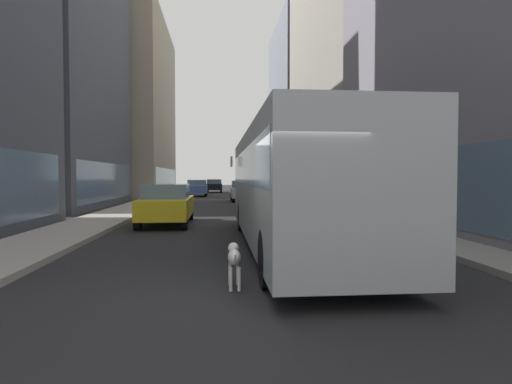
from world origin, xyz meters
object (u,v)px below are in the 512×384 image
object	(u,v)px
box_truck	(275,181)
car_red_coupe	(252,187)
transit_bus	(292,182)
car_yellow_taxi	(167,204)
car_black_suv	(214,186)
car_white_van	(243,191)
car_grey_wagon	(246,186)
car_blue_hatchback	(197,188)
dalmatian_dog	(234,257)

from	to	relation	value
box_truck	car_red_coupe	bearing A→B (deg)	90.00
transit_bus	car_yellow_taxi	distance (m)	6.99
transit_bus	car_yellow_taxi	size ratio (longest dim) A/B	2.58
car_black_suv	car_white_van	size ratio (longest dim) A/B	1.13
car_grey_wagon	car_yellow_taxi	bearing A→B (deg)	-98.83
car_white_van	car_red_coupe	size ratio (longest dim) A/B	0.98
car_blue_hatchback	box_truck	size ratio (longest dim) A/B	0.54
car_yellow_taxi	car_red_coupe	size ratio (longest dim) A/B	1.06
transit_bus	car_red_coupe	distance (m)	32.51
car_white_van	car_red_coupe	world-z (taller)	same
car_blue_hatchback	car_red_coupe	bearing A→B (deg)	16.72
car_blue_hatchback	box_truck	distance (m)	16.93
car_white_van	car_yellow_taxi	bearing A→B (deg)	-104.12
box_truck	transit_bus	bearing A→B (deg)	-96.16
dalmatian_dog	box_truck	bearing A→B (deg)	80.03
car_red_coupe	car_yellow_taxi	bearing A→B (deg)	-101.80
car_black_suv	dalmatian_dog	distance (m)	45.57
car_black_suv	car_red_coupe	size ratio (longest dim) A/B	1.10
dalmatian_dog	car_grey_wagon	bearing A→B (deg)	85.85
car_black_suv	car_grey_wagon	size ratio (longest dim) A/B	1.13
car_grey_wagon	box_truck	world-z (taller)	box_truck
car_black_suv	car_grey_wagon	distance (m)	4.00
car_grey_wagon	box_truck	xyz separation A→B (m)	(0.00, -26.89, 0.85)
transit_bus	dalmatian_dog	distance (m)	4.56
box_truck	car_white_van	bearing A→B (deg)	103.38
transit_bus	car_black_suv	world-z (taller)	transit_bus
car_black_suv	car_red_coupe	xyz separation A→B (m)	(4.00, -9.08, -0.00)
car_yellow_taxi	car_grey_wagon	bearing A→B (deg)	81.17
car_blue_hatchback	car_grey_wagon	bearing A→B (deg)	62.89
car_black_suv	car_red_coupe	bearing A→B (deg)	-66.23
car_black_suv	dalmatian_dog	world-z (taller)	car_black_suv
car_grey_wagon	car_red_coupe	xyz separation A→B (m)	(0.00, -9.26, 0.00)
transit_bus	car_black_suv	size ratio (longest dim) A/B	2.48
car_blue_hatchback	car_white_van	bearing A→B (deg)	-66.55
transit_bus	dalmatian_dog	xyz separation A→B (m)	(-1.72, -4.04, -1.26)
car_blue_hatchback	car_red_coupe	world-z (taller)	same
transit_bus	car_yellow_taxi	xyz separation A→B (m)	(-4.00, 5.65, -0.95)
car_black_suv	dalmatian_dog	size ratio (longest dim) A/B	4.84
car_yellow_taxi	box_truck	size ratio (longest dim) A/B	0.60
car_red_coupe	car_grey_wagon	bearing A→B (deg)	90.00
transit_bus	car_grey_wagon	world-z (taller)	transit_bus
car_red_coupe	car_blue_hatchback	bearing A→B (deg)	-163.28
car_white_van	dalmatian_dog	distance (m)	25.64
car_blue_hatchback	car_red_coupe	xyz separation A→B (m)	(5.60, 1.68, 0.00)
transit_bus	car_blue_hatchback	xyz separation A→B (m)	(-4.00, 30.77, -0.95)
car_red_coupe	box_truck	xyz separation A→B (m)	(0.00, -17.63, 0.84)
transit_bus	box_truck	distance (m)	14.91
car_red_coupe	dalmatian_dog	bearing A→B (deg)	-95.19
transit_bus	car_blue_hatchback	distance (m)	31.04
car_yellow_taxi	car_black_suv	bearing A→B (deg)	87.45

